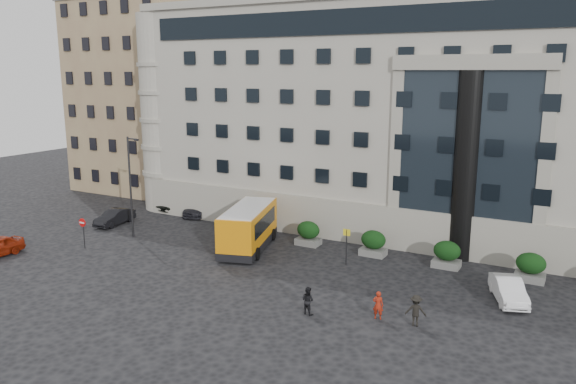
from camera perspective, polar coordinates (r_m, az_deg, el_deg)
name	(u,v)px	position (r m, az deg, el deg)	size (l,w,h in m)	color
ground	(238,274)	(37.06, -5.12, -8.28)	(120.00, 120.00, 0.00)	black
civic_building	(427,115)	(52.64, 13.95, 7.56)	(44.00, 24.00, 18.00)	#A09A8D
entrance_column	(466,167)	(40.26, 17.66, 2.42)	(1.80, 1.80, 13.00)	black
apartment_near	(157,98)	(65.39, -13.15, 9.32)	(14.00, 14.00, 20.00)	#8C6E51
apartment_far	(227,85)	(81.36, -6.20, 10.78)	(13.00, 13.00, 22.00)	brown
hedge_a	(250,224)	(45.07, -3.85, -3.28)	(1.80, 1.26, 1.84)	#5B5B58
hedge_b	(308,233)	(42.59, 2.07, -4.18)	(1.80, 1.26, 1.84)	#5B5B58
hedge_c	(373,243)	(40.62, 8.66, -5.14)	(1.80, 1.26, 1.84)	#5B5B58
hedge_d	(447,254)	(39.25, 15.83, -6.09)	(1.80, 1.26, 1.84)	#5B5B58
hedge_e	(531,267)	(38.54, 23.42, -7.00)	(1.80, 1.26, 1.84)	#5B5B58
street_lamp	(131,183)	(45.49, -15.68, 0.89)	(1.16, 0.18, 8.00)	#262628
bus_stop_sign	(347,241)	(38.20, 5.96, -4.93)	(0.50, 0.08, 2.52)	#262628
no_entry_sign	(83,227)	(44.17, -20.12, -3.36)	(0.64, 0.16, 2.32)	#262628
minibus	(248,226)	(41.58, -4.05, -3.46)	(4.67, 7.96, 3.14)	orange
red_truck	(185,183)	(59.46, -10.44, 0.94)	(3.06, 5.75, 2.98)	maroon
parked_car_b	(115,217)	(50.40, -17.20, -2.45)	(1.40, 4.00, 1.32)	black
parked_car_c	(202,207)	(52.10, -8.73, -1.53)	(1.94, 4.76, 1.38)	black
parked_car_d	(181,201)	(54.69, -10.78, -0.89)	(2.49, 5.40, 1.50)	black
white_taxi	(508,290)	(34.95, 21.49, -9.23)	(1.43, 4.11, 1.35)	white
pedestrian_a	(378,305)	(30.72, 9.14, -11.27)	(0.57, 0.37, 1.56)	#9F220F
pedestrian_b	(308,300)	(30.97, 2.02, -10.95)	(0.75, 0.58, 1.53)	black
pedestrian_c	(416,310)	(30.31, 12.86, -11.65)	(1.08, 0.62, 1.68)	black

